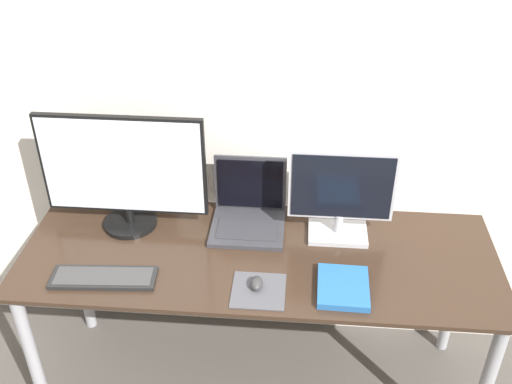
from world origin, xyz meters
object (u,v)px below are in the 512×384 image
object	(u,v)px
monitor_left	(123,172)
mouse	(257,283)
monitor_right	(341,195)
laptop	(249,210)
book	(343,287)
keyboard	(104,278)

from	to	relation	value
monitor_left	mouse	xyz separation A→B (m)	(0.56, -0.35, -0.23)
monitor_right	laptop	distance (m)	0.39
monitor_left	monitor_right	distance (m)	0.86
laptop	book	size ratio (longest dim) A/B	1.33
monitor_left	laptop	distance (m)	0.53
monitor_right	mouse	bearing A→B (deg)	-131.17
monitor_left	keyboard	size ratio (longest dim) A/B	1.67
mouse	book	bearing A→B (deg)	3.01
monitor_right	keyboard	bearing A→B (deg)	-158.21
book	laptop	bearing A→B (deg)	134.71
monitor_left	keyboard	distance (m)	0.43
mouse	book	xyz separation A→B (m)	(0.31, 0.02, -0.01)
monitor_left	laptop	size ratio (longest dim) A/B	2.20
monitor_left	book	bearing A→B (deg)	-20.77
book	monitor_left	bearing A→B (deg)	159.23
laptop	book	bearing A→B (deg)	-45.29
laptop	mouse	distance (m)	0.41
monitor_left	monitor_right	xyz separation A→B (m)	(0.86, -0.00, -0.06)
book	monitor_right	bearing A→B (deg)	91.70
monitor_right	laptop	xyz separation A→B (m)	(-0.37, 0.05, -0.13)
book	keyboard	bearing A→B (deg)	-178.84
keyboard	mouse	size ratio (longest dim) A/B	5.52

